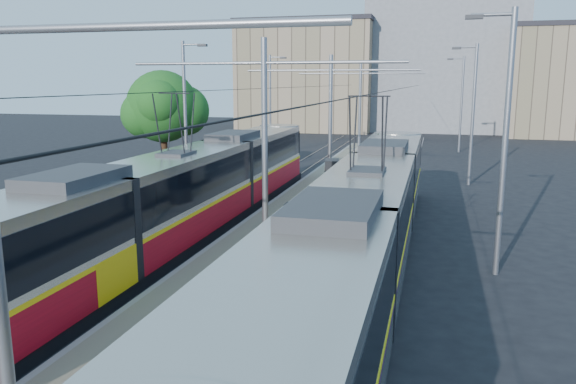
# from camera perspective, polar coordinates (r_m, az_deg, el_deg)

# --- Properties ---
(ground) EXTENTS (160.00, 160.00, 0.00)m
(ground) POSITION_cam_1_polar(r_m,az_deg,el_deg) (12.66, -13.37, -16.96)
(ground) COLOR black
(ground) RESTS_ON ground
(platform) EXTENTS (4.00, 50.00, 0.30)m
(platform) POSITION_cam_1_polar(r_m,az_deg,el_deg) (27.93, 3.09, -0.76)
(platform) COLOR gray
(platform) RESTS_ON ground
(tactile_strip_left) EXTENTS (0.70, 50.00, 0.01)m
(tactile_strip_left) POSITION_cam_1_polar(r_m,az_deg,el_deg) (28.22, 0.21, -0.30)
(tactile_strip_left) COLOR gray
(tactile_strip_left) RESTS_ON platform
(tactile_strip_right) EXTENTS (0.70, 50.00, 0.01)m
(tactile_strip_right) POSITION_cam_1_polar(r_m,az_deg,el_deg) (27.66, 6.04, -0.60)
(tactile_strip_right) COLOR gray
(tactile_strip_right) RESTS_ON platform
(rails) EXTENTS (8.71, 70.00, 0.03)m
(rails) POSITION_cam_1_polar(r_m,az_deg,el_deg) (27.96, 3.09, -1.03)
(rails) COLOR gray
(rails) RESTS_ON ground
(tram_left) EXTENTS (2.43, 30.10, 5.50)m
(tram_left) POSITION_cam_1_polar(r_m,az_deg,el_deg) (21.07, -11.11, -0.56)
(tram_left) COLOR black
(tram_left) RESTS_ON ground
(tram_right) EXTENTS (2.43, 28.09, 5.50)m
(tram_right) POSITION_cam_1_polar(r_m,az_deg,el_deg) (16.81, 7.91, -2.88)
(tram_right) COLOR black
(tram_right) RESTS_ON ground
(catenary) EXTENTS (9.20, 70.00, 7.00)m
(catenary) POSITION_cam_1_polar(r_m,az_deg,el_deg) (24.59, 1.85, 7.92)
(catenary) COLOR gray
(catenary) RESTS_ON platform
(street_lamps) EXTENTS (15.18, 38.22, 8.00)m
(street_lamps) POSITION_cam_1_polar(r_m,az_deg,el_deg) (31.31, 4.66, 7.95)
(street_lamps) COLOR gray
(street_lamps) RESTS_ON ground
(shelter) EXTENTS (0.82, 1.14, 2.30)m
(shelter) POSITION_cam_1_polar(r_m,az_deg,el_deg) (24.47, 4.46, 0.75)
(shelter) COLOR black
(shelter) RESTS_ON platform
(tree) EXTENTS (4.52, 4.18, 6.56)m
(tree) POSITION_cam_1_polar(r_m,az_deg,el_deg) (33.22, -12.06, 8.37)
(tree) COLOR #382314
(tree) RESTS_ON ground
(building_left) EXTENTS (16.32, 12.24, 13.18)m
(building_left) POSITION_cam_1_polar(r_m,az_deg,el_deg) (71.48, 2.23, 11.69)
(building_left) COLOR gray
(building_left) RESTS_ON ground
(building_centre) EXTENTS (18.36, 14.28, 15.87)m
(building_centre) POSITION_cam_1_polar(r_m,az_deg,el_deg) (73.82, 15.46, 12.33)
(building_centre) COLOR gray
(building_centre) RESTS_ON ground
(building_right) EXTENTS (14.28, 10.20, 11.92)m
(building_right) POSITION_cam_1_polar(r_m,az_deg,el_deg) (69.33, 27.23, 9.98)
(building_right) COLOR gray
(building_right) RESTS_ON ground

